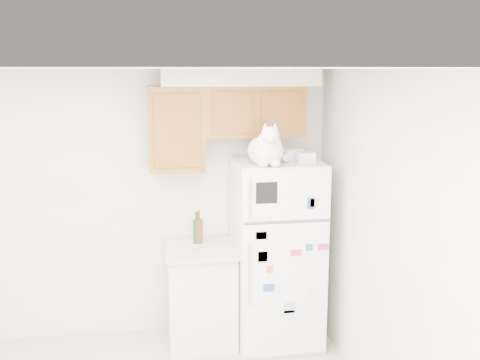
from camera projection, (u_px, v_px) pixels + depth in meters
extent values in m
cube|color=white|center=(123.00, 206.00, 5.21)|extent=(3.80, 0.04, 2.50)
cube|color=white|center=(413.00, 269.00, 3.57)|extent=(0.04, 4.00, 2.50)
cube|color=white|center=(97.00, 68.00, 3.03)|extent=(3.80, 4.00, 0.04)
cube|color=brown|center=(254.00, 111.00, 5.06)|extent=(0.90, 0.33, 0.45)
cube|color=brown|center=(176.00, 129.00, 4.98)|extent=(0.50, 0.33, 0.75)
cube|color=silver|center=(240.00, 77.00, 4.99)|extent=(1.40, 0.37, 0.15)
cube|color=white|center=(276.00, 252.00, 5.13)|extent=(0.76, 0.72, 1.70)
cube|color=white|center=(287.00, 195.00, 4.65)|extent=(0.74, 0.03, 0.44)
cube|color=white|center=(286.00, 290.00, 4.81)|extent=(0.74, 0.03, 1.19)
cube|color=#59595B|center=(287.00, 221.00, 4.69)|extent=(0.74, 0.03, 0.02)
cylinder|color=silver|center=(250.00, 197.00, 4.57)|extent=(0.02, 0.02, 0.32)
cylinder|color=silver|center=(250.00, 275.00, 4.70)|extent=(0.02, 0.02, 0.55)
cube|color=black|center=(267.00, 193.00, 4.60)|extent=(0.18, 0.00, 0.18)
cube|color=white|center=(269.00, 245.00, 4.69)|extent=(0.22, 0.00, 0.28)
cube|color=silver|center=(289.00, 314.00, 4.84)|extent=(0.10, 0.00, 0.07)
cube|color=#CB3248|center=(296.00, 253.00, 4.74)|extent=(0.09, 0.00, 0.06)
cube|color=#C2643C|center=(263.00, 257.00, 4.70)|extent=(0.08, 0.00, 0.10)
cube|color=white|center=(291.00, 271.00, 4.77)|extent=(0.06, 0.00, 0.08)
cube|color=gold|center=(315.00, 203.00, 4.68)|extent=(0.07, 0.00, 0.07)
cube|color=#8EABC9|center=(290.00, 308.00, 4.83)|extent=(0.11, 0.00, 0.10)
cube|color=#2F4BA6|center=(269.00, 288.00, 4.76)|extent=(0.10, 0.00, 0.07)
cube|color=#BA2E58|center=(323.00, 247.00, 4.77)|extent=(0.10, 0.00, 0.05)
cube|color=#CA633F|center=(270.00, 269.00, 4.73)|extent=(0.06, 0.00, 0.07)
cube|color=#23508E|center=(261.00, 236.00, 4.66)|extent=(0.10, 0.00, 0.07)
cube|color=#2E31A2|center=(311.00, 203.00, 4.68)|extent=(0.06, 0.00, 0.10)
cube|color=#22598A|center=(309.00, 247.00, 4.75)|extent=(0.06, 0.00, 0.06)
cube|color=silver|center=(310.00, 293.00, 4.83)|extent=(0.06, 0.00, 0.11)
cube|color=white|center=(201.00, 297.00, 5.16)|extent=(0.60, 0.60, 0.88)
cube|color=beige|center=(201.00, 249.00, 5.05)|extent=(0.64, 0.64, 0.04)
ellipsoid|color=white|center=(265.00, 151.00, 4.74)|extent=(0.30, 0.40, 0.25)
ellipsoid|color=white|center=(268.00, 146.00, 4.62)|extent=(0.22, 0.17, 0.24)
sphere|color=white|center=(270.00, 135.00, 4.54)|extent=(0.15, 0.15, 0.15)
cone|color=white|center=(265.00, 126.00, 4.52)|extent=(0.05, 0.05, 0.06)
cone|color=white|center=(275.00, 126.00, 4.53)|extent=(0.05, 0.05, 0.06)
cone|color=#D88C8C|center=(265.00, 127.00, 4.51)|extent=(0.03, 0.03, 0.03)
cone|color=#D88C8C|center=(275.00, 127.00, 4.52)|extent=(0.03, 0.03, 0.03)
sphere|color=white|center=(272.00, 139.00, 4.48)|extent=(0.06, 0.06, 0.06)
sphere|color=white|center=(263.00, 163.00, 4.59)|extent=(0.08, 0.08, 0.08)
sphere|color=white|center=(275.00, 163.00, 4.61)|extent=(0.08, 0.08, 0.08)
cylinder|color=white|center=(276.00, 157.00, 4.91)|extent=(0.18, 0.25, 0.09)
cube|color=white|center=(291.00, 155.00, 4.99)|extent=(0.22, 0.19, 0.10)
cube|color=white|center=(306.00, 157.00, 4.87)|extent=(0.15, 0.11, 0.09)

